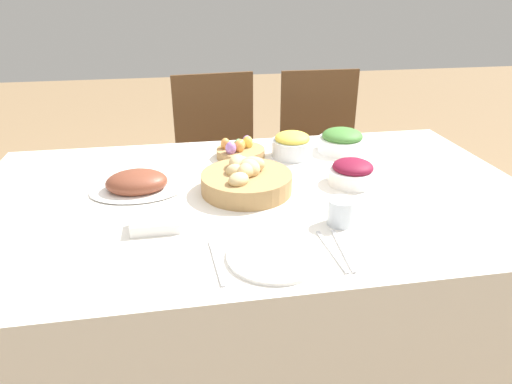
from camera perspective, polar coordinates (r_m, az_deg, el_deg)
The scene contains 16 objects.
ground_plane at distance 1.93m, azimuth -0.13°, elevation -20.95°, with size 12.00×12.00×0.00m, color #937551.
dining_table at distance 1.68m, azimuth -0.14°, elevation -11.90°, with size 1.82×1.08×0.76m.
chair_far_right at distance 2.50m, azimuth 8.26°, elevation 4.15°, with size 0.43×0.43×0.96m.
chair_far_center at distance 2.39m, azimuth -4.54°, elevation 3.37°, with size 0.46×0.46×0.96m.
bread_basket at distance 1.47m, azimuth -1.26°, elevation 1.57°, with size 0.29×0.29×0.11m.
egg_basket at distance 1.77m, azimuth -2.10°, elevation 5.19°, with size 0.19×0.19×0.08m.
ham_platter at distance 1.53m, azimuth -14.66°, elevation 1.00°, with size 0.31×0.21×0.08m.
beet_salad_bowl at distance 1.57m, azimuth 11.95°, elevation 2.40°, with size 0.16×0.16×0.08m.
green_salad_bowl at distance 1.86m, azimuth 10.69°, elevation 6.30°, with size 0.19×0.19×0.09m.
pineapple_bowl at distance 1.78m, azimuth 4.54°, elevation 5.90°, with size 0.16×0.16×0.10m.
dinner_plate at distance 1.15m, azimuth 2.41°, elevation -7.95°, with size 0.24×0.24×0.01m.
fork at distance 1.13m, azimuth -4.98°, elevation -8.72°, with size 0.02×0.20×0.00m.
knife at distance 1.18m, azimuth 9.43°, elevation -7.30°, with size 0.02×0.20×0.00m.
spoon at distance 1.19m, azimuth 10.80°, elevation -7.13°, with size 0.02×0.20×0.00m.
drinking_cup at distance 1.30m, azimuth 10.55°, elevation -2.46°, with size 0.08×0.08×0.08m.
butter_dish at distance 1.29m, azimuth -12.44°, elevation -3.93°, with size 0.13×0.08×0.03m.
Camera 1 is at (-0.22, -1.32, 1.39)m, focal length 32.00 mm.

